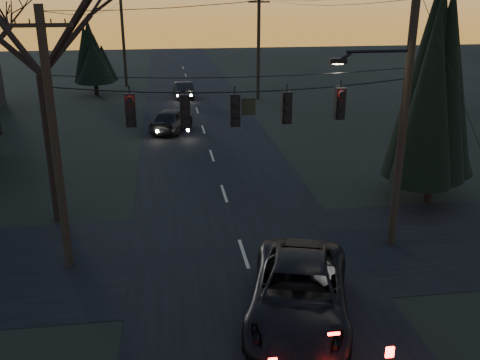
{
  "coord_description": "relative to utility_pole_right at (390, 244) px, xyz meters",
  "views": [
    {
      "loc": [
        -2.58,
        -6.81,
        8.9
      ],
      "look_at": [
        -0.31,
        8.74,
        3.26
      ],
      "focal_mm": 40.0,
      "sensor_mm": 36.0,
      "label": 1
    }
  ],
  "objects": [
    {
      "name": "suv_near",
      "position": [
        -4.55,
        -4.13,
        0.82
      ],
      "size": [
        4.25,
        6.43,
        1.64
      ],
      "primitive_type": "imported",
      "rotation": [
        0.0,
        0.0,
        -0.28
      ],
      "color": "black",
      "rests_on": "ground"
    },
    {
      "name": "sedan_oncoming_a",
      "position": [
        -7.57,
        17.9,
        0.78
      ],
      "size": [
        3.26,
        4.91,
        1.55
      ],
      "primitive_type": "imported",
      "rotation": [
        0.0,
        0.0,
        2.8
      ],
      "color": "black",
      "rests_on": "ground"
    },
    {
      "name": "evergreen_dist",
      "position": [
        -13.87,
        31.79,
        3.42
      ],
      "size": [
        3.32,
        3.32,
        5.65
      ],
      "color": "black",
      "rests_on": "ground"
    },
    {
      "name": "sedan_oncoming_b",
      "position": [
        -6.3,
        29.59,
        0.67
      ],
      "size": [
        1.76,
        4.2,
        1.35
      ],
      "primitive_type": "imported",
      "rotation": [
        0.0,
        0.0,
        3.22
      ],
      "color": "black",
      "rests_on": "ground"
    },
    {
      "name": "evergreen_right",
      "position": [
        3.3,
        3.75,
        4.92
      ],
      "size": [
        3.86,
        3.86,
        8.65
      ],
      "color": "black",
      "rests_on": "ground"
    },
    {
      "name": "cross_road",
      "position": [
        -5.5,
        0.0,
        0.01
      ],
      "size": [
        60.0,
        7.0,
        0.02
      ],
      "primitive_type": "cube",
      "color": "black",
      "rests_on": "ground"
    },
    {
      "name": "main_road",
      "position": [
        -5.5,
        10.0,
        0.01
      ],
      "size": [
        8.0,
        120.0,
        0.02
      ],
      "primitive_type": "cube",
      "color": "black",
      "rests_on": "ground"
    },
    {
      "name": "span_signal_assembly",
      "position": [
        -5.74,
        0.0,
        5.28
      ],
      "size": [
        11.5,
        0.44,
        1.55
      ],
      "color": "black",
      "rests_on": "ground"
    },
    {
      "name": "utility_pole_right",
      "position": [
        0.0,
        0.0,
        0.0
      ],
      "size": [
        5.0,
        0.3,
        10.0
      ],
      "primitive_type": null,
      "color": "black",
      "rests_on": "ground"
    },
    {
      "name": "bare_tree_left",
      "position": [
        -12.49,
        4.07,
        8.24
      ],
      "size": [
        9.1,
        9.1,
        11.78
      ],
      "color": "black",
      "rests_on": "ground"
    },
    {
      "name": "utility_pole_left",
      "position": [
        -11.5,
        0.0,
        0.0
      ],
      "size": [
        1.8,
        0.3,
        8.5
      ],
      "primitive_type": null,
      "color": "black",
      "rests_on": "ground"
    },
    {
      "name": "utility_pole_far_r",
      "position": [
        0.0,
        28.0,
        0.0
      ],
      "size": [
        1.8,
        0.3,
        8.5
      ],
      "primitive_type": null,
      "color": "black",
      "rests_on": "ground"
    },
    {
      "name": "utility_pole_far_l",
      "position": [
        -11.5,
        36.0,
        0.0
      ],
      "size": [
        0.3,
        0.3,
        8.0
      ],
      "primitive_type": null,
      "color": "black",
      "rests_on": "ground"
    }
  ]
}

